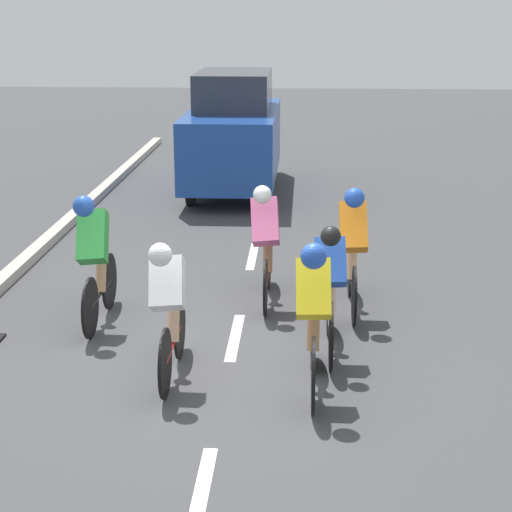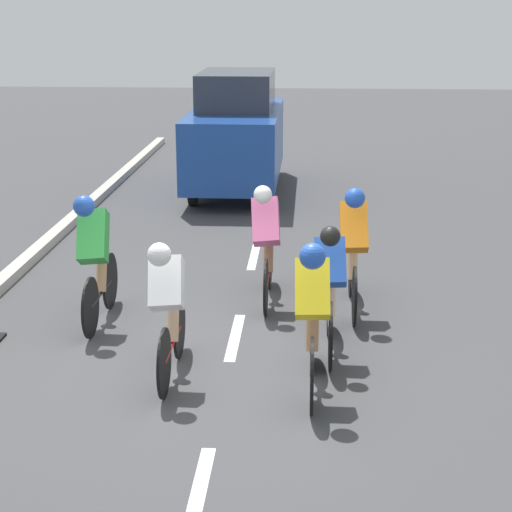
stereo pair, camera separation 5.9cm
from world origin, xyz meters
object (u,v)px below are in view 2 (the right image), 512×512
object	(u,v)px
cyclist_pink	(266,241)
cyclist_yellow	(312,312)
cyclist_blue	(330,286)
cyclist_green	(95,255)
cyclist_orange	(353,246)
support_car	(236,133)
cyclist_white	(168,306)

from	to	relation	value
cyclist_pink	cyclist_yellow	xyz separation A→B (m)	(-0.56, 2.51, 0.01)
cyclist_blue	cyclist_green	bearing A→B (deg)	-14.44
cyclist_orange	support_car	xyz separation A→B (m)	(1.99, -6.87, 0.32)
cyclist_white	support_car	size ratio (longest dim) A/B	0.38
cyclist_white	cyclist_pink	bearing A→B (deg)	-109.87
cyclist_green	cyclist_pink	bearing A→B (deg)	-155.51
cyclist_orange	cyclist_green	bearing A→B (deg)	11.92
cyclist_green	cyclist_blue	world-z (taller)	cyclist_green
cyclist_yellow	cyclist_pink	bearing A→B (deg)	-77.41
cyclist_pink	cyclist_white	world-z (taller)	cyclist_pink
cyclist_pink	cyclist_yellow	distance (m)	2.57
cyclist_white	support_car	distance (m)	8.93
cyclist_white	cyclist_orange	xyz separation A→B (m)	(-1.88, -2.06, 0.06)
cyclist_pink	support_car	size ratio (longest dim) A/B	0.40
cyclist_yellow	cyclist_blue	world-z (taller)	cyclist_yellow
cyclist_green	cyclist_white	bearing A→B (deg)	126.72
cyclist_green	cyclist_yellow	distance (m)	2.96
cyclist_pink	cyclist_yellow	size ratio (longest dim) A/B	1.00
cyclist_blue	support_car	world-z (taller)	support_car
cyclist_white	cyclist_orange	size ratio (longest dim) A/B	0.94
cyclist_yellow	cyclist_blue	size ratio (longest dim) A/B	1.02
cyclist_green	cyclist_orange	world-z (taller)	cyclist_green
cyclist_white	cyclist_green	bearing A→B (deg)	-53.28
cyclist_pink	support_car	xyz separation A→B (m)	(0.94, -6.62, 0.34)
cyclist_orange	cyclist_blue	world-z (taller)	cyclist_orange
cyclist_white	support_car	bearing A→B (deg)	-89.29
cyclist_yellow	cyclist_white	distance (m)	1.41
cyclist_yellow	cyclist_orange	size ratio (longest dim) A/B	0.98
support_car	cyclist_yellow	bearing A→B (deg)	99.36
cyclist_pink	cyclist_blue	world-z (taller)	cyclist_pink
support_car	cyclist_green	bearing A→B (deg)	82.68
cyclist_yellow	support_car	distance (m)	9.26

